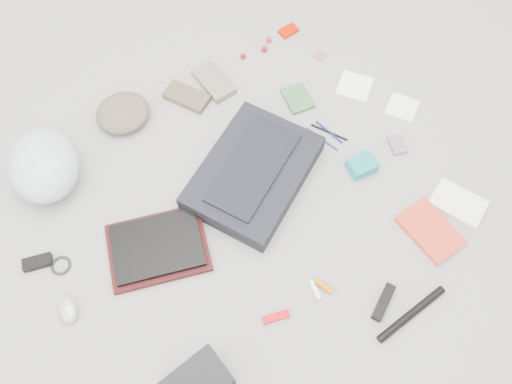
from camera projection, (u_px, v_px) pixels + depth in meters
ground_plane at (256, 198)px, 1.88m from camera, size 4.00×4.00×0.00m
messenger_bag at (253, 173)px, 1.88m from camera, size 0.60×0.53×0.08m
bag_flap at (253, 167)px, 1.84m from camera, size 0.46×0.34×0.01m
laptop_sleeve at (158, 248)px, 1.78m from camera, size 0.42×0.37×0.02m
laptop at (157, 246)px, 1.76m from camera, size 0.37×0.33×0.02m
bike_helmet at (44, 166)px, 1.83m from camera, size 0.34×0.38×0.19m
beanie at (123, 113)px, 2.01m from camera, size 0.25×0.24×0.08m
mitten_left at (187, 97)px, 2.08m from camera, size 0.16×0.21×0.03m
mitten_right at (213, 82)px, 2.11m from camera, size 0.10×0.20×0.03m
power_brick at (38, 262)px, 1.75m from camera, size 0.11×0.08×0.03m
cable_coil at (61, 265)px, 1.75m from camera, size 0.08×0.08×0.01m
mouse at (68, 309)px, 1.67m from camera, size 0.08×0.11×0.04m
camera_bag at (198, 384)px, 1.52m from camera, size 0.19×0.14×0.12m
multitool at (276, 317)px, 1.67m from camera, size 0.10×0.06×0.01m
toiletry_tube_white at (315, 290)px, 1.71m from camera, size 0.04×0.07×0.02m
toiletry_tube_orange at (324, 286)px, 1.71m from camera, size 0.04×0.07×0.02m
u_lock at (384, 302)px, 1.69m from camera, size 0.14×0.08×0.03m
bike_pump at (411, 314)px, 1.67m from camera, size 0.29×0.04×0.03m
book_red at (430, 230)px, 1.81m from camera, size 0.16×0.23×0.02m
book_white at (458, 203)px, 1.86m from camera, size 0.18×0.22×0.02m
notepad at (298, 98)px, 2.08m from camera, size 0.13×0.16×0.02m
pen_blue at (322, 139)px, 1.99m from camera, size 0.04×0.16×0.01m
pen_black at (329, 132)px, 2.01m from camera, size 0.07×0.15×0.01m
pen_navy at (329, 132)px, 2.01m from camera, size 0.02×0.14×0.01m
accordion_wallet at (362, 165)px, 1.91m from camera, size 0.12×0.10×0.05m
card_deck at (397, 145)px, 1.98m from camera, size 0.08×0.10×0.02m
napkin_top at (355, 86)px, 2.11m from camera, size 0.19×0.19×0.01m
napkin_bottom at (402, 107)px, 2.07m from camera, size 0.16×0.16×0.01m
lollipop_a at (243, 56)px, 2.18m from camera, size 0.03×0.03×0.02m
lollipop_b at (264, 49)px, 2.20m from camera, size 0.03×0.03×0.03m
lollipop_c at (269, 40)px, 2.22m from camera, size 0.03×0.03×0.03m
altoids_tin at (288, 31)px, 2.25m from camera, size 0.08×0.05×0.02m
stamp_sheet at (320, 56)px, 2.19m from camera, size 0.06×0.07×0.00m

